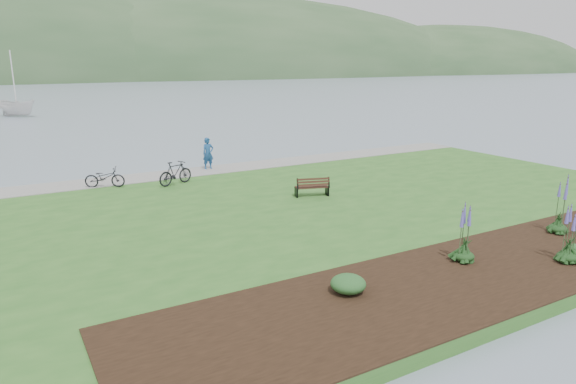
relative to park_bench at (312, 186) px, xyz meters
name	(u,v)px	position (x,y,z in m)	size (l,w,h in m)	color
ground	(274,208)	(-1.64, 0.47, -0.84)	(600.00, 600.00, 0.00)	slate
lawn	(298,215)	(-1.64, -1.53, -0.64)	(34.00, 20.00, 0.40)	#2B5E21
shoreline_path	(213,170)	(-1.64, 7.37, -0.43)	(34.00, 2.20, 0.03)	gray
garden_bed	(520,260)	(1.36, -9.33, -0.42)	(24.00, 4.40, 0.04)	black
far_hillside	(88,79)	(18.36, 170.47, -0.84)	(580.00, 80.00, 38.00)	#2F4F2C
park_bench	(312,186)	(0.00, 0.00, 0.00)	(1.55, 1.00, 0.89)	#321B13
person	(208,151)	(-1.78, 7.71, 0.57)	(0.74, 0.51, 2.03)	navy
bicycle_a	(105,177)	(-7.50, 6.22, 0.03)	(1.83, 0.64, 0.96)	black
bicycle_b	(175,173)	(-4.47, 5.10, 0.12)	(1.89, 0.55, 1.14)	black
sailboat	(18,117)	(-9.06, 47.66, -0.84)	(8.81, 8.97, 23.22)	silver
echium_0	(571,235)	(2.36, -10.15, 0.43)	(0.62, 0.62, 1.96)	#123312
echium_1	(560,209)	(4.56, -8.41, 0.45)	(0.62, 0.62, 2.23)	#123312
echium_4	(466,234)	(-0.23, -8.58, 0.43)	(0.62, 0.62, 2.07)	#123312
shrub_0	(348,284)	(-4.42, -8.59, -0.18)	(0.91, 0.91, 0.45)	#1E4C21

